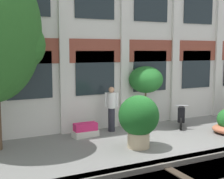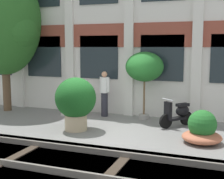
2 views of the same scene
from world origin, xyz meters
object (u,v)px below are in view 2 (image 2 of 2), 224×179
at_px(broadleaf_tree, 4,23).
at_px(potted_plant_square_trough, 74,109).
at_px(potted_plant_wide_bowl, 202,130).
at_px(scooter_near_curb, 178,114).
at_px(resident_by_doorway, 104,92).
at_px(potted_plant_glazed_jar, 76,100).
at_px(potted_plant_terracotta_small, 144,67).

distance_m(broadleaf_tree, potted_plant_square_trough, 4.56).
relative_size(potted_plant_square_trough, potted_plant_wide_bowl, 0.88).
xyz_separation_m(potted_plant_square_trough, scooter_near_curb, (4.08, -0.34, 0.20)).
distance_m(broadleaf_tree, resident_by_doorway, 5.04).
xyz_separation_m(potted_plant_glazed_jar, resident_by_doorway, (0.11, 2.20, -0.04)).
height_order(potted_plant_square_trough, potted_plant_glazed_jar, potted_plant_glazed_jar).
xyz_separation_m(potted_plant_square_trough, potted_plant_glazed_jar, (1.08, -1.93, 0.73)).
relative_size(potted_plant_glazed_jar, potted_plant_wide_bowl, 1.55).
bearing_deg(potted_plant_square_trough, scooter_near_curb, -4.70).
bearing_deg(potted_plant_terracotta_small, potted_plant_square_trough, -173.83).
xyz_separation_m(potted_plant_glazed_jar, potted_plant_wide_bowl, (3.91, -0.01, -0.60)).
bearing_deg(potted_plant_wide_bowl, broadleaf_tree, 167.27).
bearing_deg(resident_by_doorway, scooter_near_curb, 105.68).
height_order(scooter_near_curb, resident_by_doorway, resident_by_doorway).
height_order(broadleaf_tree, resident_by_doorway, broadleaf_tree).
xyz_separation_m(broadleaf_tree, potted_plant_square_trough, (3.05, 0.12, -3.39)).
distance_m(potted_plant_square_trough, potted_plant_glazed_jar, 2.33).
relative_size(scooter_near_curb, resident_by_doorway, 0.65).
xyz_separation_m(potted_plant_glazed_jar, scooter_near_curb, (3.00, 1.59, -0.53)).
distance_m(potted_plant_wide_bowl, resident_by_doorway, 4.43).
xyz_separation_m(broadleaf_tree, potted_plant_terracotta_small, (5.80, 0.42, -1.71)).
bearing_deg(potted_plant_terracotta_small, scooter_near_curb, -25.37).
height_order(potted_plant_terracotta_small, resident_by_doorway, potted_plant_terracotta_small).
bearing_deg(potted_plant_square_trough, broadleaf_tree, -177.75).
bearing_deg(scooter_near_curb, potted_plant_terracotta_small, -76.22).
bearing_deg(potted_plant_square_trough, potted_plant_wide_bowl, -21.21).
bearing_deg(scooter_near_curb, resident_by_doorway, -62.78).
bearing_deg(resident_by_doorway, potted_plant_square_trough, -49.38).
distance_m(broadleaf_tree, scooter_near_curb, 7.82).
relative_size(broadleaf_tree, resident_by_doorway, 3.43).
bearing_deg(scooter_near_curb, broadleaf_tree, -52.58).
bearing_deg(potted_plant_wide_bowl, potted_plant_square_trough, 158.79).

